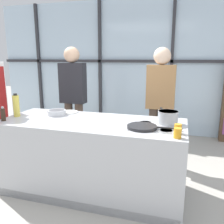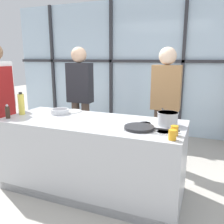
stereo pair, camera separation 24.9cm
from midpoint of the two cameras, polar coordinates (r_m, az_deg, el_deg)
The scene contains 13 objects.
ground_plane at distance 3.14m, azimuth -7.03°, elevation -18.00°, with size 18.00×18.00×0.00m, color #ADA89E.
back_window_wall at distance 5.16m, azimuth 4.08°, elevation 10.62°, with size 6.40×0.10×2.80m.
demo_island at distance 2.94m, azimuth -7.26°, elevation -10.58°, with size 2.16×0.88×0.89m.
spectator_far_left at distance 3.94m, azimuth -11.14°, elevation 4.25°, with size 0.41×0.25×1.78m.
spectator_center_left at distance 3.52m, azimuth 9.57°, elevation 3.11°, with size 0.41×0.25×1.76m.
frying_pan at distance 2.49m, azimuth 4.58°, elevation -3.59°, with size 0.56×0.31×0.03m.
saucepan at distance 2.68m, azimuth 10.74°, elevation -1.24°, with size 0.23×0.40×0.15m.
white_plate at distance 3.27m, azimuth -12.49°, elevation -0.03°, with size 0.24×0.24×0.01m, color white.
mixing_bowl at distance 3.16m, azimuth -15.37°, elevation -0.09°, with size 0.24×0.24×0.06m.
oil_bottle at distance 3.24m, azimuth -24.13°, elevation 1.38°, with size 0.08×0.08×0.29m.
pepper_grinder at distance 3.09m, azimuth -26.88°, elevation -0.53°, with size 0.05×0.05×0.18m.
juice_glass_near at distance 2.23m, azimuth 12.44°, elevation -5.02°, with size 0.07×0.07×0.09m, color orange.
juice_glass_far at distance 2.36m, azimuth 12.69°, elevation -4.00°, with size 0.07×0.07×0.09m, color orange.
Camera 1 is at (0.99, -2.50, 1.61)m, focal length 38.00 mm.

